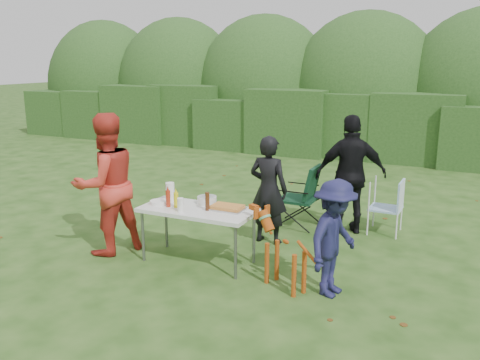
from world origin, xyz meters
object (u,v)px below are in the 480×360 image
at_px(ketchup_bottle, 168,199).
at_px(person_black_puffy, 351,175).
at_px(child, 334,238).
at_px(lawn_chair, 386,206).
at_px(dog, 285,253).
at_px(camping_chair, 298,195).
at_px(beer_bottle, 207,201).
at_px(paper_towel_roll, 170,192).
at_px(mustard_bottle, 176,200).
at_px(folding_table, 198,212).
at_px(person_red_jacket, 106,184).
at_px(person_cook, 268,190).

bearing_deg(ketchup_bottle, person_black_puffy, 47.99).
relative_size(child, lawn_chair, 1.58).
height_order(dog, camping_chair, camping_chair).
xyz_separation_m(dog, beer_bottle, (-1.16, 0.24, 0.42)).
xyz_separation_m(child, dog, (-0.55, -0.08, -0.24)).
relative_size(person_black_puffy, dog, 1.98).
xyz_separation_m(dog, paper_towel_roll, (-1.82, 0.40, 0.43)).
relative_size(lawn_chair, mustard_bottle, 4.28).
bearing_deg(paper_towel_roll, camping_chair, 56.51).
distance_m(folding_table, child, 1.87).
bearing_deg(paper_towel_roll, lawn_chair, 39.53).
distance_m(child, beer_bottle, 1.72).
distance_m(person_red_jacket, lawn_chair, 4.17).
height_order(child, beer_bottle, child).
height_order(person_cook, camping_chair, person_cook).
distance_m(person_red_jacket, dog, 2.67).
bearing_deg(person_red_jacket, ketchup_bottle, 120.87).
bearing_deg(child, dog, 110.66).
relative_size(person_cook, beer_bottle, 6.60).
height_order(folding_table, person_cook, person_cook).
height_order(dog, paper_towel_roll, paper_towel_roll).
distance_m(child, ketchup_bottle, 2.26).
relative_size(child, paper_towel_roll, 5.21).
relative_size(beer_bottle, paper_towel_roll, 0.92).
xyz_separation_m(child, paper_towel_roll, (-2.37, 0.32, 0.19)).
relative_size(person_black_puffy, child, 1.35).
height_order(camping_chair, ketchup_bottle, camping_chair).
bearing_deg(lawn_chair, beer_bottle, 51.95).
height_order(folding_table, person_black_puffy, person_black_puffy).
height_order(dog, lawn_chair, dog).
xyz_separation_m(mustard_bottle, beer_bottle, (0.44, 0.05, 0.02)).
distance_m(person_cook, camping_chair, 0.93).
relative_size(person_cook, person_red_jacket, 0.82).
bearing_deg(person_cook, lawn_chair, -140.55).
distance_m(person_cook, dog, 1.59).
bearing_deg(mustard_bottle, dog, -6.52).
bearing_deg(beer_bottle, person_cook, 70.46).
bearing_deg(child, beer_bottle, 97.13).
height_order(child, lawn_chair, child).
bearing_deg(mustard_bottle, paper_towel_roll, 136.84).
bearing_deg(mustard_bottle, person_red_jacket, -172.76).
xyz_separation_m(dog, camping_chair, (-0.61, 2.22, 0.07)).
bearing_deg(child, ketchup_bottle, 100.30).
height_order(person_red_jacket, paper_towel_roll, person_red_jacket).
bearing_deg(child, mustard_bottle, 99.63).
distance_m(person_red_jacket, beer_bottle, 1.48).
relative_size(person_cook, lawn_chair, 1.85).
xyz_separation_m(camping_chair, ketchup_bottle, (-1.09, -2.06, 0.34)).
xyz_separation_m(child, ketchup_bottle, (-2.25, 0.08, 0.17)).
height_order(person_red_jacket, dog, person_red_jacket).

